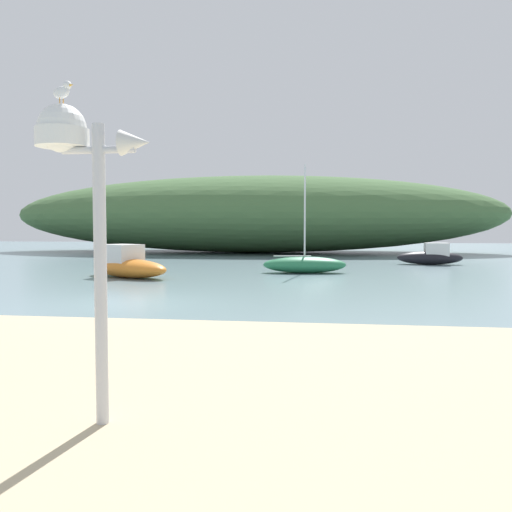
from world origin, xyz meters
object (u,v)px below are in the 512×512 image
at_px(mast_structure, 77,162).
at_px(sailboat_by_sandbar, 305,264).
at_px(seagull_on_radar, 62,91).
at_px(motorboat_off_point, 431,256).
at_px(motorboat_centre_water, 127,265).

bearing_deg(mast_structure, sailboat_by_sandbar, 86.25).
distance_m(seagull_on_radar, motorboat_off_point, 27.31).
relative_size(sailboat_by_sandbar, motorboat_centre_water, 1.09).
height_order(seagull_on_radar, motorboat_centre_water, seagull_on_radar).
bearing_deg(motorboat_centre_water, sailboat_by_sandbar, 23.14).
relative_size(seagull_on_radar, motorboat_centre_water, 0.06).
bearing_deg(mast_structure, motorboat_off_point, 72.65).
relative_size(mast_structure, sailboat_by_sandbar, 0.62).
bearing_deg(seagull_on_radar, sailboat_by_sandbar, 85.88).
distance_m(mast_structure, motorboat_off_point, 27.20).
height_order(sailboat_by_sandbar, motorboat_centre_water, sailboat_by_sandbar).
xyz_separation_m(mast_structure, seagull_on_radar, (-0.13, -0.01, 0.67)).
xyz_separation_m(seagull_on_radar, sailboat_by_sandbar, (1.40, 19.40, -2.97)).
bearing_deg(seagull_on_radar, mast_structure, 2.45).
distance_m(seagull_on_radar, sailboat_by_sandbar, 19.68).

